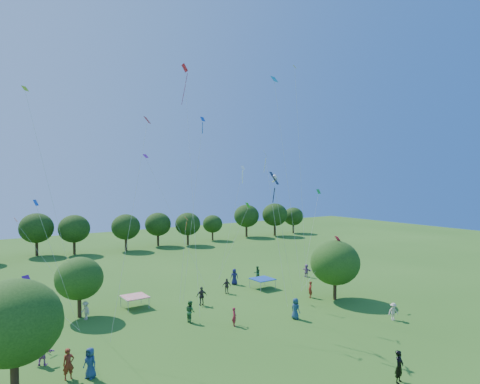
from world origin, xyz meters
name	(u,v)px	position (x,y,z in m)	size (l,w,h in m)	color
near_tree_west	(14,322)	(-17.12, 10.72, 4.34)	(5.18, 5.18, 6.68)	#422B19
near_tree_north	(79,278)	(-10.69, 23.21, 3.41)	(4.11, 4.11, 5.27)	#422B19
near_tree_east	(335,263)	(11.79, 14.47, 3.70)	(4.91, 4.91, 5.92)	#422B19
treeline	(87,228)	(-1.73, 55.43, 4.09)	(88.01, 8.77, 6.77)	#422B19
tent_red_stripe	(135,297)	(-5.72, 23.13, 1.04)	(2.20, 2.20, 1.10)	red
tent_blue	(263,279)	(8.36, 21.89, 1.04)	(2.20, 2.20, 1.10)	#174098
man_in_black	(399,367)	(2.06, 0.18, 0.96)	(0.72, 0.46, 1.92)	black
crowd_person_0	(234,277)	(6.76, 25.08, 0.90)	(0.89, 0.48, 1.80)	#1A1B4D
crowd_person_1	(234,317)	(-0.72, 13.78, 0.76)	(0.57, 0.37, 1.53)	maroon
crowd_person_2	(190,311)	(-3.29, 16.64, 0.91)	(0.90, 0.49, 1.82)	#275D2E
crowd_person_3	(393,312)	(11.31, 7.31, 0.74)	(0.97, 0.43, 1.48)	beige
crowd_person_4	(202,296)	(-0.18, 20.22, 0.89)	(1.05, 0.48, 1.78)	#38302C
crowd_person_5	(42,353)	(-15.09, 14.71, 0.81)	(1.51, 0.54, 1.62)	#AE65A6
crowd_person_6	(90,363)	(-12.99, 11.13, 0.93)	(0.92, 0.50, 1.86)	navy
crowd_person_7	(310,290)	(10.21, 16.33, 0.82)	(0.61, 0.39, 1.64)	maroon
crowd_person_8	(257,273)	(10.29, 25.48, 0.81)	(0.80, 0.43, 1.61)	#255731
crowd_person_9	(85,311)	(-10.42, 22.26, 0.78)	(1.03, 0.46, 1.57)	#BDB597
crowd_person_10	(227,286)	(4.02, 22.40, 0.79)	(0.92, 0.42, 1.58)	#3C3430
crowd_person_11	(306,271)	(16.07, 23.15, 0.79)	(1.47, 0.52, 1.57)	#955792
crowd_person_12	(295,309)	(4.59, 12.25, 0.90)	(0.89, 0.48, 1.81)	navy
crowd_person_13	(68,364)	(-14.12, 11.68, 0.94)	(0.70, 0.45, 1.88)	maroon
pirate_kite	(275,181)	(1.12, 10.80, 11.95)	(5.80, 4.20, 11.34)	black
red_high_kite	(187,105)	(-1.54, 20.52, 18.94)	(3.07, 8.36, 21.69)	red
small_kite_0	(141,160)	(-8.51, 14.14, 13.49)	(3.73, 2.00, 15.35)	red
small_kite_1	(28,237)	(-14.16, 26.69, 6.89)	(4.32, 3.97, 7.32)	#FF4E0D
small_kite_2	(299,152)	(7.34, 14.90, 14.59)	(2.00, 0.36, 21.26)	gold
small_kite_3	(315,210)	(10.60, 16.06, 8.94)	(3.56, 1.25, 9.70)	green
small_kite_4	(198,166)	(-1.82, 17.92, 13.19)	(2.23, 0.38, 16.23)	blue
small_kite_5	(158,184)	(-1.87, 26.41, 11.54)	(4.11, 6.44, 13.36)	purple
small_kite_6	(238,194)	(4.81, 21.52, 10.46)	(1.84, 2.35, 12.11)	white
small_kite_7	(280,122)	(6.06, 16.21, 17.41)	(2.77, 1.67, 20.43)	#0B95AE
small_kite_8	(334,244)	(11.60, 14.48, 5.57)	(4.26, 1.21, 5.06)	#E70D47
small_kite_9	(185,232)	(-2.26, 19.51, 7.27)	(1.64, 1.64, 7.34)	#FF5C0D
small_kite_10	(40,151)	(-13.73, 22.65, 14.37)	(4.40, 2.07, 18.08)	#A9D212
small_kite_11	(244,215)	(5.91, 21.89, 8.26)	(2.91, 2.04, 8.25)	#1A8F21
small_kite_12	(47,234)	(-14.59, 15.39, 8.42)	(3.02, 0.86, 9.47)	blue
small_kite_13	(31,285)	(-15.05, 19.24, 4.32)	(3.25, 3.61, 3.67)	#5A1689
small_kite_14	(268,176)	(3.99, 15.33, 12.32)	(0.86, 4.15, 13.37)	silver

